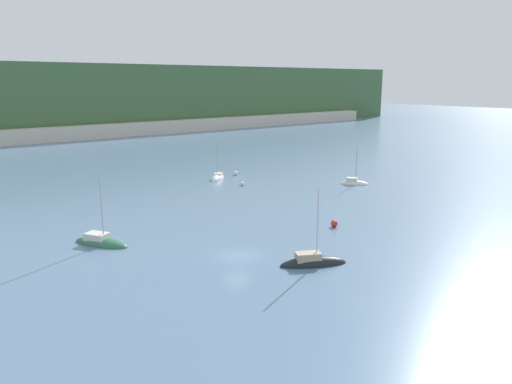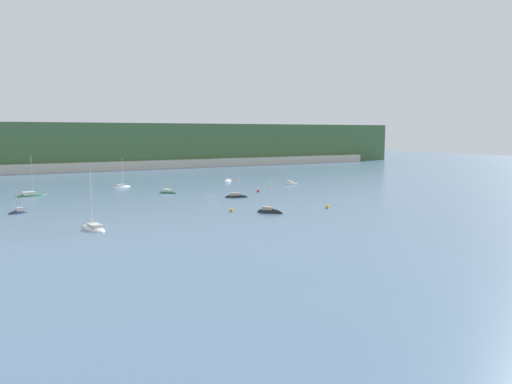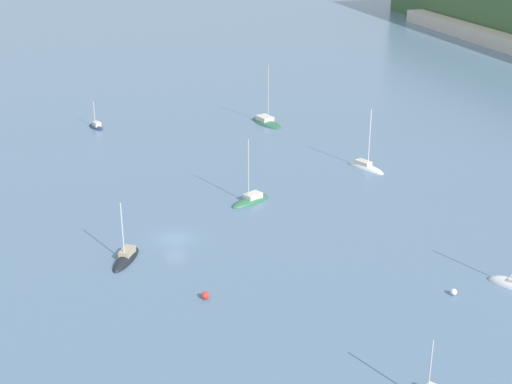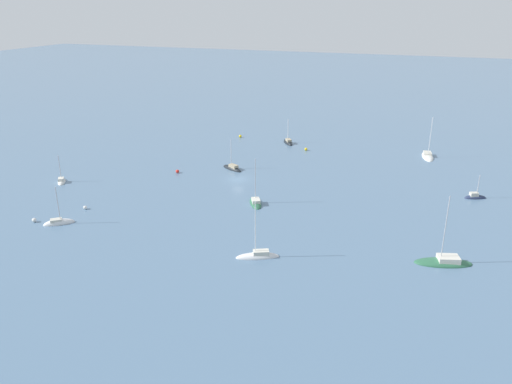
% 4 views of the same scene
% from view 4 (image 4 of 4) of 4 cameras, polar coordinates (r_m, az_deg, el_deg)
% --- Properties ---
extents(ground_plane, '(600.00, 600.00, 0.00)m').
position_cam_4_polar(ground_plane, '(114.08, -2.10, 1.45)').
color(ground_plane, slate).
extents(sailboat_0, '(4.10, 9.22, 11.39)m').
position_cam_4_polar(sailboat_0, '(138.27, 19.01, 3.87)').
color(sailboat_0, white).
rests_on(sailboat_0, ground_plane).
extents(sailboat_1, '(6.55, 4.71, 8.25)m').
position_cam_4_polar(sailboat_1, '(121.15, -2.73, 2.68)').
color(sailboat_1, black).
rests_on(sailboat_1, ground_plane).
extents(sailboat_2, '(4.87, 6.21, 7.95)m').
position_cam_4_polar(sailboat_2, '(143.88, 3.68, 5.63)').
color(sailboat_2, black).
rests_on(sailboat_2, ground_plane).
extents(sailboat_3, '(5.43, 4.89, 8.09)m').
position_cam_4_polar(sailboat_3, '(98.38, -21.59, -3.35)').
color(sailboat_3, silver).
rests_on(sailboat_3, ground_plane).
extents(sailboat_4, '(9.48, 5.56, 11.93)m').
position_cam_4_polar(sailboat_4, '(83.59, 20.66, -7.55)').
color(sailboat_4, '#2D6647').
rests_on(sailboat_4, ground_plane).
extents(sailboat_5, '(5.04, 6.91, 10.01)m').
position_cam_4_polar(sailboat_5, '(100.43, -0.05, -1.26)').
color(sailboat_5, '#2D6647').
rests_on(sailboat_5, ground_plane).
extents(sailboat_6, '(4.78, 3.22, 5.73)m').
position_cam_4_polar(sailboat_6, '(112.70, 23.74, -0.58)').
color(sailboat_6, '#232D4C').
rests_on(sailboat_6, ground_plane).
extents(sailboat_7, '(7.09, 4.67, 10.45)m').
position_cam_4_polar(sailboat_7, '(80.05, 0.22, -7.38)').
color(sailboat_7, silver).
rests_on(sailboat_7, ground_plane).
extents(sailboat_8, '(4.15, 4.92, 6.93)m').
position_cam_4_polar(sailboat_8, '(120.52, -21.33, 1.11)').
color(sailboat_8, white).
rests_on(sailboat_8, ground_plane).
extents(mooring_buoy_0, '(0.81, 0.81, 0.81)m').
position_cam_4_polar(mooring_buoy_0, '(149.71, -1.81, 6.40)').
color(mooring_buoy_0, yellow).
rests_on(mooring_buoy_0, ground_plane).
extents(mooring_buoy_1, '(0.73, 0.73, 0.73)m').
position_cam_4_polar(mooring_buoy_1, '(103.21, -18.94, -1.69)').
color(mooring_buoy_1, white).
rests_on(mooring_buoy_1, ground_plane).
extents(mooring_buoy_2, '(0.82, 0.82, 0.82)m').
position_cam_4_polar(mooring_buoy_2, '(119.63, -8.97, 2.35)').
color(mooring_buoy_2, red).
rests_on(mooring_buoy_2, ground_plane).
extents(mooring_buoy_3, '(0.80, 0.80, 0.80)m').
position_cam_4_polar(mooring_buoy_3, '(100.72, -24.02, -2.95)').
color(mooring_buoy_3, white).
rests_on(mooring_buoy_3, ground_plane).
extents(mooring_buoy_4, '(0.80, 0.80, 0.80)m').
position_cam_4_polar(mooring_buoy_4, '(136.88, 5.73, 4.89)').
color(mooring_buoy_4, yellow).
rests_on(mooring_buoy_4, ground_plane).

